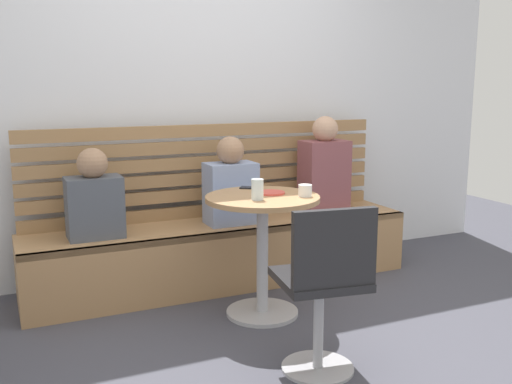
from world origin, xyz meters
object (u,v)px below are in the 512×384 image
at_px(cafe_table, 262,232).
at_px(person_child_middle, 231,186).
at_px(booth_bench, 223,253).
at_px(cup_ceramic_white, 305,191).
at_px(phone_on_table, 251,188).
at_px(person_adult, 324,170).
at_px(person_child_left, 94,199).
at_px(plate_small, 271,193).
at_px(white_chair, 324,284).
at_px(cup_glass_tall, 257,189).

height_order(cafe_table, person_child_middle, person_child_middle).
height_order(booth_bench, cup_ceramic_white, cup_ceramic_white).
bearing_deg(phone_on_table, cafe_table, -151.11).
bearing_deg(booth_bench, cafe_table, -89.00).
relative_size(person_adult, phone_on_table, 5.11).
distance_m(cup_ceramic_white, phone_on_table, 0.41).
height_order(person_child_left, plate_small, person_child_left).
bearing_deg(booth_bench, person_child_middle, -36.91).
relative_size(person_child_left, plate_small, 3.32).
height_order(plate_small, phone_on_table, plate_small).
bearing_deg(person_adult, person_child_left, -178.42).
relative_size(cafe_table, cup_ceramic_white, 9.25).
xyz_separation_m(cafe_table, white_chair, (-0.06, -0.81, -0.05)).
distance_m(booth_bench, cup_glass_tall, 0.92).
height_order(person_adult, phone_on_table, person_adult).
distance_m(person_child_left, cup_ceramic_white, 1.31).
bearing_deg(plate_small, booth_bench, 98.55).
xyz_separation_m(white_chair, plate_small, (0.13, 0.86, 0.28)).
bearing_deg(person_child_middle, person_child_left, 179.44).
height_order(booth_bench, plate_small, plate_small).
bearing_deg(cafe_table, cup_ceramic_white, -27.81).
bearing_deg(booth_bench, phone_on_table, -82.18).
distance_m(white_chair, plate_small, 0.91).
bearing_deg(plate_small, cup_glass_tall, -138.26).
relative_size(cafe_table, white_chair, 0.87).
xyz_separation_m(booth_bench, person_adult, (0.82, 0.02, 0.54)).
relative_size(cafe_table, cup_glass_tall, 6.17).
distance_m(person_child_middle, phone_on_table, 0.34).
bearing_deg(booth_bench, cup_ceramic_white, -72.45).
distance_m(person_child_left, phone_on_table, 0.98).
distance_m(cafe_table, person_adult, 1.06).
height_order(person_child_left, phone_on_table, person_child_left).
bearing_deg(cafe_table, person_child_left, 145.94).
distance_m(cup_ceramic_white, cup_glass_tall, 0.30).
bearing_deg(person_adult, white_chair, -120.80).
relative_size(cafe_table, plate_small, 4.35).
xyz_separation_m(cafe_table, person_adult, (0.81, 0.64, 0.24)).
xyz_separation_m(person_adult, phone_on_table, (-0.77, -0.39, -0.02)).
bearing_deg(person_child_middle, cup_ceramic_white, -75.01).
bearing_deg(person_child_left, booth_bench, 1.63).
bearing_deg(person_child_left, white_chair, -59.73).
bearing_deg(cup_ceramic_white, person_child_middle, 104.99).
bearing_deg(cup_ceramic_white, person_adult, 52.24).
xyz_separation_m(person_child_middle, plate_small, (0.04, -0.54, 0.04)).
relative_size(person_adult, cup_glass_tall, 5.96).
bearing_deg(cafe_table, person_child_middle, 86.69).
distance_m(person_adult, cup_ceramic_white, 0.96).
bearing_deg(cafe_table, plate_small, 29.73).
height_order(person_child_middle, phone_on_table, person_child_middle).
bearing_deg(cup_ceramic_white, booth_bench, 107.55).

